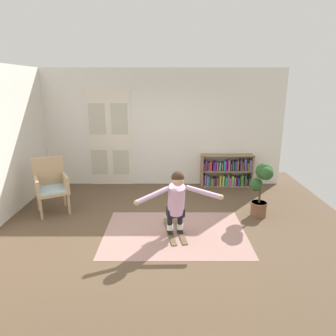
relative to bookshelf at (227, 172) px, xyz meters
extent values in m
plane|color=brown|center=(-1.62, -2.39, -0.36)|extent=(7.20, 7.20, 0.00)
cube|color=silver|center=(-1.62, 0.21, 1.09)|extent=(6.00, 0.10, 2.90)
cube|color=silver|center=(-3.25, 0.16, 0.82)|extent=(0.55, 0.04, 2.35)
cube|color=#BAB6A4|center=(-3.25, 0.14, 1.33)|extent=(0.41, 0.01, 0.76)
cube|color=#BAB6A4|center=(-3.25, 0.14, 0.23)|extent=(0.41, 0.01, 0.64)
cube|color=silver|center=(-2.70, 0.16, 0.82)|extent=(0.55, 0.04, 2.35)
cube|color=#BAB6A4|center=(-2.70, 0.14, 1.33)|extent=(0.41, 0.01, 0.76)
cube|color=#BAB6A4|center=(-2.70, 0.14, 0.23)|extent=(0.41, 0.01, 0.64)
cube|color=silver|center=(-2.97, 0.16, 2.04)|extent=(1.22, 0.04, 0.10)
cube|color=#9E776F|center=(-1.37, -2.56, -0.36)|extent=(2.47, 1.76, 0.01)
cube|color=#8A6E4C|center=(-0.64, 0.00, 0.05)|extent=(0.04, 0.30, 0.81)
cube|color=#8A6E4C|center=(0.63, 0.00, 0.05)|extent=(0.04, 0.30, 0.81)
cube|color=#8A6E4C|center=(-0.01, 0.00, -0.35)|extent=(1.26, 0.30, 0.02)
cube|color=#8A6E4C|center=(-0.01, 0.00, 0.05)|extent=(1.26, 0.30, 0.02)
cube|color=#8A6E4C|center=(-0.01, 0.00, 0.45)|extent=(1.26, 0.30, 0.02)
cube|color=brown|center=(-0.60, -0.02, -0.23)|extent=(0.03, 0.19, 0.21)
cube|color=#B24DC8|center=(-0.55, 0.01, -0.20)|extent=(0.04, 0.22, 0.28)
cube|color=teal|center=(-0.50, -0.01, -0.21)|extent=(0.05, 0.23, 0.25)
cube|color=#5D4E7E|center=(-0.44, -0.01, -0.22)|extent=(0.04, 0.19, 0.24)
cube|color=green|center=(-0.38, -0.01, -0.24)|extent=(0.04, 0.16, 0.19)
cube|color=#B03D2B|center=(-0.34, 0.00, -0.25)|extent=(0.03, 0.19, 0.18)
cube|color=#341C4E|center=(-0.28, 0.01, -0.23)|extent=(0.06, 0.21, 0.21)
cube|color=#A86D48|center=(-0.23, 0.01, -0.24)|extent=(0.04, 0.17, 0.19)
cube|color=#BAC748|center=(-0.16, 0.02, -0.21)|extent=(0.04, 0.16, 0.26)
cube|color=#A7BA53|center=(-0.09, 0.01, -0.21)|extent=(0.05, 0.17, 0.26)
cube|color=#1EA483|center=(-0.01, -0.02, -0.23)|extent=(0.05, 0.14, 0.21)
cube|color=tan|center=(0.03, 0.00, -0.19)|extent=(0.03, 0.22, 0.30)
cube|color=#BB3D9C|center=(0.08, -0.02, -0.24)|extent=(0.05, 0.22, 0.21)
cube|color=#88CA4D|center=(0.15, 0.01, -0.21)|extent=(0.06, 0.21, 0.25)
cube|color=#5B879A|center=(0.20, 0.01, -0.23)|extent=(0.03, 0.24, 0.21)
cube|color=#641C3F|center=(0.25, 0.02, -0.23)|extent=(0.04, 0.19, 0.23)
cube|color=#45329D|center=(0.30, 0.01, -0.24)|extent=(0.04, 0.24, 0.20)
cube|color=#427232|center=(0.36, -0.01, -0.22)|extent=(0.04, 0.21, 0.23)
cube|color=#6ACF31|center=(0.41, 0.02, -0.20)|extent=(0.05, 0.18, 0.27)
cube|color=#2D5135|center=(0.47, 0.00, -0.21)|extent=(0.04, 0.21, 0.26)
cube|color=#A11847|center=(0.52, -0.02, -0.25)|extent=(0.05, 0.15, 0.18)
cube|color=navy|center=(0.57, -0.01, -0.23)|extent=(0.04, 0.22, 0.22)
cube|color=#652547|center=(-0.60, 0.00, 0.16)|extent=(0.04, 0.24, 0.20)
cube|color=#563B68|center=(-0.54, 0.01, 0.18)|extent=(0.04, 0.23, 0.25)
cube|color=#514570|center=(-0.48, 0.02, 0.16)|extent=(0.06, 0.15, 0.20)
cube|color=red|center=(-0.43, 0.01, 0.17)|extent=(0.06, 0.16, 0.22)
cube|color=#51226A|center=(-0.35, -0.01, 0.15)|extent=(0.03, 0.22, 0.19)
cube|color=#5D22CF|center=(-0.31, -0.01, 0.18)|extent=(0.04, 0.21, 0.24)
cube|color=#BE7650|center=(-0.25, 0.02, 0.16)|extent=(0.03, 0.21, 0.21)
cube|color=#649AA3|center=(-0.20, 0.00, 0.17)|extent=(0.05, 0.24, 0.22)
cube|color=#7D5B4D|center=(-0.14, -0.01, 0.16)|extent=(0.03, 0.23, 0.20)
cube|color=#26A9B8|center=(-0.08, 0.00, 0.18)|extent=(0.04, 0.20, 0.25)
cube|color=#BD20B5|center=(-0.03, 0.02, 0.18)|extent=(0.03, 0.21, 0.25)
cube|color=#955186|center=(0.03, -0.02, 0.19)|extent=(0.05, 0.21, 0.27)
cube|color=brown|center=(0.09, -0.01, 0.15)|extent=(0.03, 0.21, 0.19)
cube|color=#356B32|center=(0.14, 0.01, 0.18)|extent=(0.05, 0.23, 0.24)
cube|color=navy|center=(0.20, -0.01, 0.18)|extent=(0.06, 0.24, 0.24)
cube|color=tan|center=(0.26, 0.01, 0.18)|extent=(0.04, 0.16, 0.24)
cube|color=#473559|center=(0.33, -0.01, 0.20)|extent=(0.04, 0.21, 0.27)
cube|color=brown|center=(0.38, 0.00, 0.17)|extent=(0.03, 0.21, 0.22)
cube|color=#595289|center=(0.45, 0.00, 0.21)|extent=(0.08, 0.16, 0.30)
cube|color=#4E551D|center=(0.52, -0.01, 0.16)|extent=(0.06, 0.19, 0.20)
cube|color=#6B71CC|center=(0.58, -0.01, 0.20)|extent=(0.05, 0.17, 0.28)
cylinder|color=tan|center=(-3.93, -2.01, -0.15)|extent=(0.07, 0.07, 0.42)
cylinder|color=tan|center=(-3.47, -1.76, -0.15)|extent=(0.07, 0.07, 0.42)
cylinder|color=tan|center=(-4.17, -1.55, -0.15)|extent=(0.07, 0.07, 0.42)
cylinder|color=tan|center=(-3.71, -1.30, -0.15)|extent=(0.07, 0.07, 0.42)
cube|color=tan|center=(-3.82, -1.65, 0.09)|extent=(0.81, 0.81, 0.06)
cube|color=#9DBED1|center=(-3.82, -1.65, 0.14)|extent=(0.73, 0.73, 0.04)
cube|color=tan|center=(-3.95, -1.42, 0.44)|extent=(0.56, 0.33, 0.60)
cube|color=tan|center=(-4.06, -1.78, 0.26)|extent=(0.31, 0.52, 0.28)
cube|color=tan|center=(-3.58, -1.53, 0.26)|extent=(0.31, 0.52, 0.28)
cylinder|color=brown|center=(0.29, -1.86, -0.21)|extent=(0.30, 0.30, 0.30)
cylinder|color=brown|center=(0.29, -1.86, -0.08)|extent=(0.32, 0.32, 0.04)
cylinder|color=#4C3823|center=(0.29, -1.86, 0.12)|extent=(0.04, 0.04, 0.36)
sphere|color=#244B21|center=(0.22, -1.79, 0.28)|extent=(0.25, 0.25, 0.25)
sphere|color=#244B21|center=(0.35, -1.80, 0.55)|extent=(0.32, 0.32, 0.32)
sphere|color=#244B21|center=(0.35, -1.94, 0.55)|extent=(0.25, 0.25, 0.25)
cube|color=brown|center=(-1.46, -2.58, -0.35)|extent=(0.24, 0.88, 0.01)
cube|color=brown|center=(-1.53, -2.17, -0.31)|extent=(0.11, 0.13, 0.06)
cube|color=black|center=(-1.46, -2.60, -0.32)|extent=(0.10, 0.13, 0.04)
cube|color=brown|center=(-1.28, -2.55, -0.35)|extent=(0.24, 0.88, 0.01)
cube|color=brown|center=(-1.35, -2.14, -0.31)|extent=(0.11, 0.13, 0.06)
cube|color=black|center=(-1.28, -2.57, -0.32)|extent=(0.10, 0.13, 0.04)
cylinder|color=white|center=(-1.46, -2.58, -0.23)|extent=(0.13, 0.13, 0.10)
cylinder|color=black|center=(-1.46, -2.58, -0.03)|extent=(0.10, 0.10, 0.30)
cylinder|color=black|center=(-1.46, -2.61, 0.06)|extent=(0.13, 0.13, 0.22)
cylinder|color=white|center=(-1.28, -2.55, -0.23)|extent=(0.13, 0.13, 0.10)
cylinder|color=black|center=(-1.28, -2.55, -0.03)|extent=(0.10, 0.10, 0.30)
cylinder|color=black|center=(-1.28, -2.58, 0.06)|extent=(0.13, 0.13, 0.22)
cube|color=black|center=(-1.37, -2.60, 0.06)|extent=(0.33, 0.23, 0.14)
cylinder|color=#CEA5CB|center=(-1.36, -2.66, 0.31)|extent=(0.34, 0.44, 0.57)
sphere|color=tan|center=(-1.34, -2.78, 0.69)|extent=(0.23, 0.23, 0.20)
sphere|color=#382619|center=(-1.34, -2.77, 0.73)|extent=(0.24, 0.24, 0.21)
cylinder|color=#CEA5CB|center=(-1.74, -2.90, 0.48)|extent=(0.54, 0.37, 0.21)
sphere|color=tan|center=(-1.98, -3.04, 0.41)|extent=(0.10, 0.10, 0.09)
cylinder|color=#CEA5CB|center=(-0.92, -2.76, 0.48)|extent=(0.59, 0.20, 0.21)
sphere|color=tan|center=(-0.64, -2.81, 0.41)|extent=(0.10, 0.10, 0.09)
camera|label=1|loc=(-1.50, -7.39, 2.18)|focal=32.50mm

